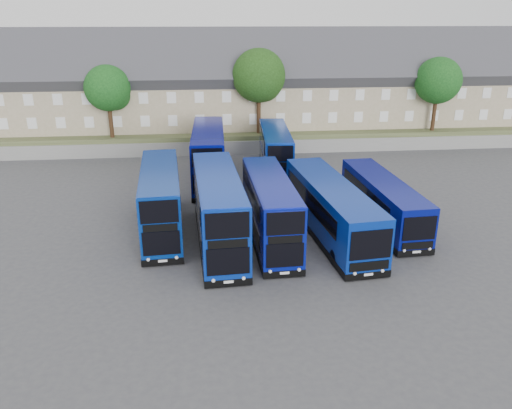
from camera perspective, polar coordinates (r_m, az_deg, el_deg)
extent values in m
plane|color=#414246|center=(32.91, 1.42, -5.10)|extent=(120.00, 120.00, 0.00)
cube|color=slate|center=(55.21, -1.61, 6.52)|extent=(70.00, 0.40, 1.50)
cube|color=#454C2B|center=(64.87, -2.25, 8.90)|extent=(80.00, 20.00, 2.00)
cube|color=#9C8F6E|center=(63.44, -24.64, 10.47)|extent=(6.00, 8.00, 6.00)
cube|color=#36363B|center=(63.06, -25.06, 13.13)|extent=(6.00, 10.40, 10.40)
cube|color=brown|center=(62.32, -24.26, 16.76)|extent=(0.60, 0.90, 1.40)
cube|color=#9C8F6E|center=(61.78, -19.29, 10.95)|extent=(6.00, 8.00, 6.00)
cube|color=#36363B|center=(61.40, -19.63, 13.70)|extent=(6.00, 10.40, 10.40)
cube|color=brown|center=(60.78, -18.65, 17.40)|extent=(0.60, 0.90, 1.40)
cube|color=#9C8F6E|center=(60.67, -13.68, 11.35)|extent=(6.00, 8.00, 6.00)
cube|color=#36363B|center=(60.28, -13.93, 14.16)|extent=(6.00, 10.40, 10.40)
cube|color=brown|center=(59.81, -12.77, 17.91)|extent=(0.60, 0.90, 1.40)
cube|color=#9C8F6E|center=(60.15, -7.90, 11.66)|extent=(6.00, 8.00, 6.00)
cube|color=#36363B|center=(59.76, -8.05, 14.50)|extent=(6.00, 10.40, 10.40)
cube|color=brown|center=(59.43, -6.72, 18.24)|extent=(0.60, 0.90, 1.40)
cube|color=#9C8F6E|center=(60.22, -2.07, 11.85)|extent=(6.00, 8.00, 6.00)
cube|color=#36363B|center=(59.83, -2.11, 14.68)|extent=(6.00, 10.40, 10.40)
cube|color=brown|center=(59.65, -0.64, 18.38)|extent=(0.60, 0.90, 1.40)
cube|color=#9C8F6E|center=(60.88, 3.70, 11.92)|extent=(6.00, 8.00, 6.00)
cube|color=#36363B|center=(60.50, 3.77, 14.72)|extent=(6.00, 10.40, 10.40)
cube|color=brown|center=(60.47, 5.33, 18.33)|extent=(0.60, 0.90, 1.40)
cube|color=#9C8F6E|center=(62.12, 9.29, 11.87)|extent=(6.00, 8.00, 6.00)
cube|color=#36363B|center=(61.74, 9.45, 14.62)|extent=(6.00, 10.40, 10.40)
cube|color=brown|center=(61.87, 11.09, 18.11)|extent=(0.60, 0.90, 1.40)
cube|color=#9C8F6E|center=(63.91, 14.61, 11.73)|extent=(6.00, 8.00, 6.00)
cube|color=#36363B|center=(63.53, 14.86, 14.39)|extent=(6.00, 10.40, 10.40)
cube|color=brown|center=(63.80, 16.52, 17.74)|extent=(0.60, 0.90, 1.40)
cube|color=#9C8F6E|center=(66.19, 19.60, 11.50)|extent=(6.00, 8.00, 6.00)
cube|color=#36363B|center=(65.83, 19.92, 14.07)|extent=(6.00, 10.40, 10.40)
cube|color=brown|center=(66.21, 21.57, 17.26)|extent=(0.60, 0.90, 1.40)
cube|color=#9C8F6E|center=(68.91, 24.22, 11.22)|extent=(6.00, 8.00, 6.00)
cube|color=#36363B|center=(68.57, 24.59, 13.68)|extent=(6.00, 10.40, 10.40)
cube|color=brown|center=(69.07, 26.21, 16.70)|extent=(0.60, 0.90, 1.40)
cube|color=navy|center=(35.40, -10.81, 0.67)|extent=(3.36, 11.34, 4.12)
cube|color=black|center=(36.16, -10.59, -2.47)|extent=(3.40, 11.38, 0.45)
cube|color=black|center=(30.51, -10.76, -4.39)|extent=(2.24, 0.22, 1.53)
cube|color=black|center=(29.71, -11.02, -0.84)|extent=(2.24, 0.22, 1.42)
cylinder|color=black|center=(33.03, -12.57, -4.56)|extent=(0.37, 1.02, 1.00)
cube|color=#082A9C|center=(32.75, -4.31, -0.42)|extent=(3.38, 12.01, 4.40)
cube|color=black|center=(33.63, -4.21, -3.99)|extent=(3.42, 12.05, 0.45)
cube|color=black|center=(27.69, -3.20, -6.54)|extent=(2.40, 0.20, 1.62)
cube|color=black|center=(26.76, -3.29, -2.43)|extent=(2.40, 0.20, 1.51)
cylinder|color=black|center=(30.13, -5.88, -6.73)|extent=(0.36, 1.02, 1.00)
cube|color=#071389|center=(33.28, 1.62, -0.37)|extent=(2.84, 10.98, 4.01)
cube|color=black|center=(34.08, 1.58, -3.59)|extent=(2.88, 11.02, 0.45)
cube|color=black|center=(28.68, 3.34, -5.83)|extent=(2.18, 0.13, 1.49)
cube|color=black|center=(27.85, 3.42, -2.18)|extent=(2.18, 0.13, 1.39)
cylinder|color=black|center=(30.94, 0.53, -5.83)|extent=(0.33, 1.01, 1.00)
cube|color=#060D7D|center=(45.77, -5.44, 5.79)|extent=(3.00, 12.10, 4.47)
cube|color=black|center=(46.41, -5.35, 3.07)|extent=(3.04, 12.14, 0.45)
cube|color=black|center=(40.23, -5.50, 2.34)|extent=(2.44, 0.11, 1.64)
cube|color=black|center=(39.59, -5.61, 5.35)|extent=(2.44, 0.11, 1.53)
cylinder|color=black|center=(42.77, -7.04, 1.72)|extent=(0.32, 1.01, 1.00)
cube|color=#082A94|center=(47.70, 2.21, 6.18)|extent=(3.08, 10.95, 3.98)
cube|color=black|center=(48.25, 2.18, 3.84)|extent=(3.12, 11.00, 0.45)
cube|color=black|center=(42.71, 2.76, 3.28)|extent=(2.16, 0.18, 1.48)
cube|color=black|center=(42.16, 2.80, 5.83)|extent=(2.16, 0.18, 1.38)
cylinder|color=black|center=(45.06, 1.12, 2.87)|extent=(0.36, 1.02, 1.00)
cube|color=#082894|center=(34.69, 8.53, -0.30)|extent=(4.15, 13.61, 3.33)
cube|color=black|center=(35.33, 8.38, -2.90)|extent=(4.20, 13.65, 0.45)
cube|color=black|center=(28.88, 13.03, -4.51)|extent=(2.48, 0.32, 1.79)
cylinder|color=black|center=(31.04, 8.99, -6.02)|extent=(0.40, 1.03, 1.00)
cube|color=#060E77|center=(37.60, 14.27, 0.60)|extent=(3.06, 11.89, 2.89)
cube|color=black|center=(38.12, 14.08, -1.51)|extent=(3.10, 11.94, 0.45)
cube|color=black|center=(32.54, 18.20, -2.62)|extent=(2.16, 0.17, 1.57)
cylinder|color=black|center=(34.53, 14.72, -3.61)|extent=(0.35, 1.01, 1.00)
cylinder|color=#382314|center=(56.32, -16.27, 9.25)|extent=(0.44, 0.44, 3.75)
sphere|color=#103D14|center=(55.79, -16.62, 12.64)|extent=(4.80, 4.80, 4.80)
sphere|color=#103D14|center=(56.18, -15.86, 11.99)|extent=(3.30, 3.30, 3.30)
cylinder|color=#382314|center=(56.09, 0.31, 10.41)|extent=(0.44, 0.44, 4.50)
sphere|color=#18320D|center=(55.50, 0.32, 14.53)|extent=(5.76, 5.76, 5.76)
sphere|color=#18320D|center=(56.06, 0.91, 13.67)|extent=(3.96, 3.96, 3.96)
cylinder|color=#382314|center=(61.03, 19.68, 9.84)|extent=(0.44, 0.44, 4.00)
sphere|color=#103A13|center=(60.52, 20.10, 13.17)|extent=(5.12, 5.12, 5.12)
sphere|color=#103A13|center=(61.23, 20.37, 12.45)|extent=(3.52, 3.52, 3.52)
cylinder|color=#382314|center=(69.83, 21.87, 10.92)|extent=(0.44, 0.44, 4.25)
sphere|color=#194011|center=(69.38, 22.30, 14.02)|extent=(5.44, 5.44, 5.44)
sphere|color=#194011|center=(70.09, 22.50, 13.34)|extent=(3.74, 3.74, 3.74)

